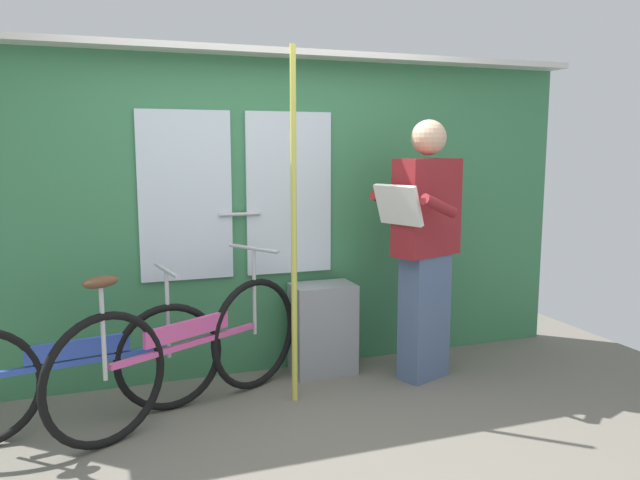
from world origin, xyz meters
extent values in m
cube|color=#666056|center=(0.00, 0.00, -0.02)|extent=(5.57, 3.83, 0.04)
cube|color=#387A4C|center=(0.00, 1.11, 1.07)|extent=(4.57, 0.08, 2.14)
cube|color=silver|center=(-0.55, 1.06, 1.24)|extent=(0.60, 0.02, 1.10)
cube|color=silver|center=(0.15, 1.06, 1.24)|extent=(0.60, 0.02, 1.10)
cylinder|color=#B2B2B7|center=(-0.20, 1.04, 1.11)|extent=(0.28, 0.02, 0.02)
cube|color=silver|center=(0.00, 1.01, 2.16)|extent=(4.57, 0.28, 0.04)
torus|color=black|center=(-0.17, 0.79, 0.36)|extent=(0.65, 0.40, 0.72)
torus|color=black|center=(-1.09, 0.25, 0.36)|extent=(0.65, 0.40, 0.72)
cube|color=#D14C93|center=(-0.63, 0.52, 0.42)|extent=(0.89, 0.53, 0.03)
cube|color=#D14C93|center=(-0.63, 0.52, 0.51)|extent=(0.52, 0.32, 0.10)
cylinder|color=#B7B7BC|center=(-1.09, 0.25, 0.62)|extent=(0.02, 0.02, 0.52)
ellipsoid|color=brown|center=(-1.09, 0.25, 0.88)|extent=(0.22, 0.18, 0.06)
cylinder|color=#B7B7BC|center=(-0.17, 0.79, 0.64)|extent=(0.02, 0.02, 0.56)
cylinder|color=#B7B7BC|center=(-0.17, 0.79, 0.92)|extent=(0.24, 0.39, 0.02)
torus|color=black|center=(-0.73, 0.61, 0.32)|extent=(0.65, 0.16, 0.65)
cube|color=#2D4CB2|center=(-1.23, 0.52, 0.38)|extent=(0.94, 0.20, 0.03)
cube|color=#2D4CB2|center=(-1.23, 0.52, 0.46)|extent=(0.55, 0.12, 0.10)
cylinder|color=#B7B7BC|center=(-0.73, 0.61, 0.59)|extent=(0.02, 0.02, 0.52)
cylinder|color=#B7B7BC|center=(-0.73, 0.61, 0.85)|extent=(0.10, 0.44, 0.02)
cube|color=slate|center=(0.95, 0.57, 0.42)|extent=(0.38, 0.29, 0.85)
cube|color=maroon|center=(0.95, 0.57, 1.16)|extent=(0.52, 0.36, 0.63)
sphere|color=tan|center=(0.95, 0.57, 1.62)|extent=(0.23, 0.23, 0.23)
cube|color=silver|center=(0.68, 0.48, 1.20)|extent=(0.22, 0.36, 0.26)
cylinder|color=maroon|center=(0.89, 0.32, 1.20)|extent=(0.31, 0.17, 0.17)
cylinder|color=maroon|center=(0.74, 0.73, 1.20)|extent=(0.31, 0.17, 0.17)
cube|color=gray|center=(0.33, 0.89, 0.31)|extent=(0.43, 0.28, 0.63)
cylinder|color=#C6C14C|center=(0.01, 0.50, 1.07)|extent=(0.04, 0.04, 2.14)
camera|label=1|loc=(-1.09, -3.03, 1.55)|focal=35.10mm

